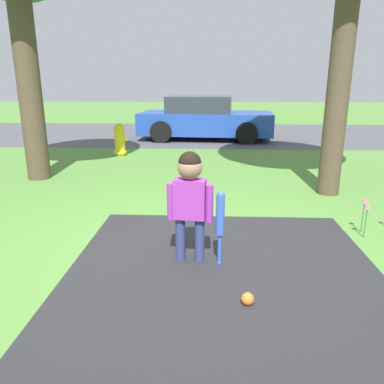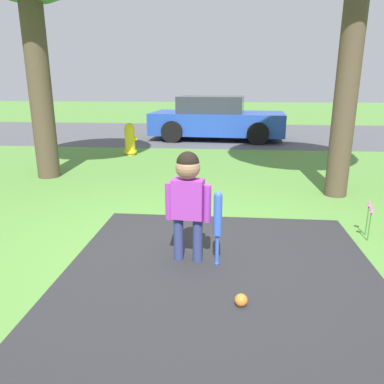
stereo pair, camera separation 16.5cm
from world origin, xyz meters
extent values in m
plane|color=#518438|center=(0.00, 0.00, 0.00)|extent=(60.00, 60.00, 0.00)
cube|color=#4C4C51|center=(0.00, 9.03, 0.00)|extent=(40.00, 6.00, 0.01)
cylinder|color=navy|center=(-0.04, -0.22, 0.21)|extent=(0.09, 0.09, 0.43)
cylinder|color=navy|center=(0.14, -0.24, 0.21)|extent=(0.09, 0.09, 0.43)
cube|color=purple|center=(0.05, -0.23, 0.61)|extent=(0.30, 0.19, 0.37)
cylinder|color=purple|center=(-0.13, -0.21, 0.58)|extent=(0.07, 0.07, 0.35)
cylinder|color=purple|center=(0.23, -0.25, 0.58)|extent=(0.07, 0.07, 0.35)
sphere|color=#997051|center=(0.05, -0.23, 0.91)|extent=(0.23, 0.23, 0.23)
sphere|color=black|center=(0.05, -0.23, 0.95)|extent=(0.21, 0.21, 0.21)
sphere|color=blue|center=(0.33, -0.31, 0.02)|extent=(0.04, 0.04, 0.04)
cylinder|color=blue|center=(0.33, -0.31, 0.15)|extent=(0.03, 0.03, 0.31)
cylinder|color=blue|center=(0.33, -0.31, 0.49)|extent=(0.08, 0.08, 0.38)
sphere|color=blue|center=(0.33, -0.31, 0.68)|extent=(0.07, 0.07, 0.07)
sphere|color=orange|center=(0.53, -0.96, 0.05)|extent=(0.10, 0.10, 0.10)
cylinder|color=yellow|center=(-1.87, 5.06, 0.32)|extent=(0.23, 0.23, 0.64)
sphere|color=yellow|center=(-1.87, 5.06, 0.64)|extent=(0.22, 0.22, 0.22)
cylinder|color=yellow|center=(-1.87, 5.06, 0.08)|extent=(0.29, 0.29, 0.05)
cylinder|color=yellow|center=(-1.74, 5.06, 0.38)|extent=(0.11, 0.08, 0.08)
cube|color=#2347AD|center=(0.10, 7.84, 0.48)|extent=(3.98, 2.11, 0.62)
cube|color=#2D333D|center=(-0.09, 7.85, 1.02)|extent=(1.96, 1.74, 0.47)
cylinder|color=black|center=(1.36, 8.67, 0.30)|extent=(0.62, 0.22, 0.61)
cylinder|color=black|center=(1.22, 6.83, 0.30)|extent=(0.62, 0.22, 0.61)
cylinder|color=black|center=(-1.02, 8.85, 0.30)|extent=(0.62, 0.22, 0.61)
cylinder|color=black|center=(-1.16, 7.01, 0.30)|extent=(0.62, 0.22, 0.61)
cylinder|color=#4C3D2D|center=(-2.80, 2.84, 1.73)|extent=(0.38, 0.38, 3.45)
cylinder|color=#4C3D2D|center=(2.04, 2.12, 1.90)|extent=(0.32, 0.32, 3.80)
cylinder|color=#38702D|center=(1.93, 0.41, 0.16)|extent=(0.01, 0.01, 0.33)
cone|color=#E54C8C|center=(1.93, 0.41, 0.36)|extent=(0.06, 0.06, 0.06)
cylinder|color=#38702D|center=(1.96, 0.57, 0.17)|extent=(0.01, 0.01, 0.35)
cone|color=#E54C8C|center=(1.96, 0.57, 0.38)|extent=(0.06, 0.06, 0.06)
camera|label=1|loc=(0.23, -3.49, 1.64)|focal=35.00mm
camera|label=2|loc=(0.39, -3.48, 1.64)|focal=35.00mm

